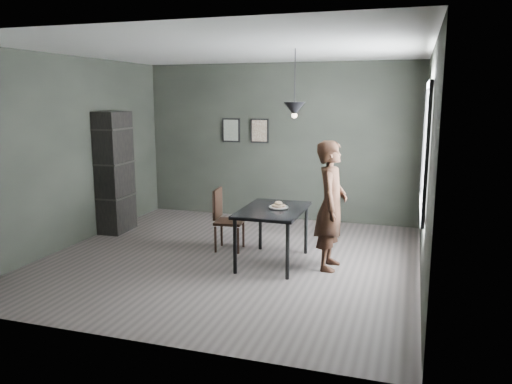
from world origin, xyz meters
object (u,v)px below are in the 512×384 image
(cafe_table, at_px, (273,214))
(shelf_unit, at_px, (115,172))
(wood_chair, at_px, (224,215))
(pendant_lamp, at_px, (294,109))
(woman, at_px, (331,206))
(white_plate, at_px, (279,208))

(cafe_table, distance_m, shelf_unit, 3.04)
(wood_chair, bearing_deg, pendant_lamp, -20.11)
(cafe_table, distance_m, woman, 0.78)
(wood_chair, xyz_separation_m, pendant_lamp, (1.09, -0.27, 1.54))
(cafe_table, height_order, shelf_unit, shelf_unit)
(pendant_lamp, bearing_deg, shelf_unit, 167.52)
(woman, height_order, pendant_lamp, pendant_lamp)
(shelf_unit, bearing_deg, woman, -14.59)
(cafe_table, relative_size, white_plate, 5.22)
(shelf_unit, relative_size, pendant_lamp, 2.28)
(cafe_table, bearing_deg, pendant_lamp, 21.80)
(cafe_table, bearing_deg, woman, 3.00)
(wood_chair, bearing_deg, white_plate, -25.39)
(white_plate, relative_size, shelf_unit, 0.12)
(woman, height_order, wood_chair, woman)
(cafe_table, relative_size, wood_chair, 1.33)
(wood_chair, bearing_deg, cafe_table, -29.99)
(white_plate, relative_size, pendant_lamp, 0.27)
(wood_chair, height_order, shelf_unit, shelf_unit)
(cafe_table, bearing_deg, white_plate, 41.71)
(white_plate, relative_size, wood_chair, 0.26)
(cafe_table, xyz_separation_m, white_plate, (0.06, 0.06, 0.08))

